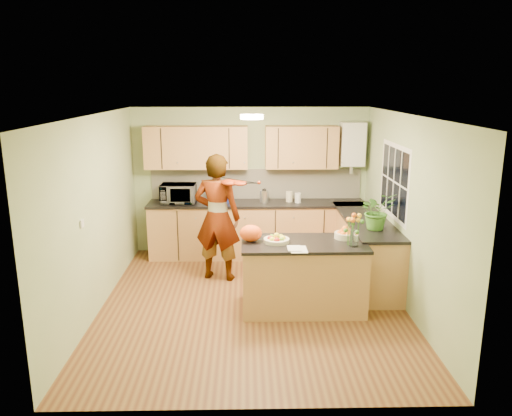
{
  "coord_description": "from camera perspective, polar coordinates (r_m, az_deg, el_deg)",
  "views": [
    {
      "loc": [
        -0.08,
        -6.2,
        2.87
      ],
      "look_at": [
        0.06,
        0.5,
        1.2
      ],
      "focal_mm": 35.0,
      "sensor_mm": 36.0,
      "label": 1
    }
  ],
  "objects": [
    {
      "name": "wall_left",
      "position": [
        6.69,
        -17.82,
        -0.71
      ],
      "size": [
        0.02,
        4.5,
        2.5
      ],
      "primitive_type": "cube",
      "color": "#8DA575",
      "rests_on": "floor"
    },
    {
      "name": "jar_cream",
      "position": [
        8.44,
        3.82,
        1.34
      ],
      "size": [
        0.12,
        0.12,
        0.18
      ],
      "primitive_type": "cylinder",
      "rotation": [
        0.0,
        0.0,
        -0.05
      ],
      "color": "beige",
      "rests_on": "back_counter"
    },
    {
      "name": "potted_plant",
      "position": [
        6.96,
        13.67,
        -0.3
      ],
      "size": [
        0.55,
        0.5,
        0.52
      ],
      "primitive_type": "imported",
      "rotation": [
        0.0,
        0.0,
        0.24
      ],
      "color": "#3D7627",
      "rests_on": "right_counter"
    },
    {
      "name": "right_counter",
      "position": [
        7.66,
        12.35,
        -4.6
      ],
      "size": [
        0.62,
        2.24,
        0.94
      ],
      "color": "#B58148",
      "rests_on": "floor"
    },
    {
      "name": "light_switch",
      "position": [
        6.12,
        -19.27,
        -1.68
      ],
      "size": [
        0.02,
        0.09,
        0.09
      ],
      "primitive_type": "cube",
      "color": "silver",
      "rests_on": "wall_left"
    },
    {
      "name": "papers",
      "position": [
        6.1,
        4.88,
        -4.72
      ],
      "size": [
        0.2,
        0.28,
        0.01
      ],
      "primitive_type": "cube",
      "color": "silver",
      "rests_on": "peninsula_island"
    },
    {
      "name": "fruit_dish",
      "position": [
        6.35,
        2.36,
        -3.53
      ],
      "size": [
        0.33,
        0.33,
        0.11
      ],
      "color": "beige",
      "rests_on": "peninsula_island"
    },
    {
      "name": "peninsula_island",
      "position": [
        6.55,
        5.4,
        -7.69
      ],
      "size": [
        1.59,
        0.82,
        0.91
      ],
      "color": "#B58148",
      "rests_on": "floor"
    },
    {
      "name": "boiler",
      "position": [
        8.54,
        10.94,
        7.18
      ],
      "size": [
        0.4,
        0.3,
        0.86
      ],
      "color": "silver",
      "rests_on": "wall_back"
    },
    {
      "name": "wall_right",
      "position": [
        6.74,
        16.83,
        -0.53
      ],
      "size": [
        0.02,
        4.5,
        2.5
      ],
      "primitive_type": "cube",
      "color": "#8DA575",
      "rests_on": "floor"
    },
    {
      "name": "ceiling_lamp",
      "position": [
        6.52,
        -0.48,
        10.38
      ],
      "size": [
        0.3,
        0.3,
        0.07
      ],
      "color": "#FFEABF",
      "rests_on": "ceiling"
    },
    {
      "name": "wall_back",
      "position": [
        8.61,
        -0.64,
        3.13
      ],
      "size": [
        4.0,
        0.02,
        2.5
      ],
      "primitive_type": "cube",
      "color": "#8DA575",
      "rests_on": "floor"
    },
    {
      "name": "violin",
      "position": [
        7.05,
        -2.99,
        2.94
      ],
      "size": [
        0.71,
        0.62,
        0.18
      ],
      "primitive_type": null,
      "rotation": [
        0.17,
        0.0,
        -0.61
      ],
      "color": "#4A0A04",
      "rests_on": "violinist"
    },
    {
      "name": "upper_cabinets",
      "position": [
        8.35,
        -1.85,
        6.95
      ],
      "size": [
        3.2,
        0.34,
        0.7
      ],
      "color": "#B58148",
      "rests_on": "wall_back"
    },
    {
      "name": "microwave",
      "position": [
        8.42,
        -8.87,
        1.65
      ],
      "size": [
        0.58,
        0.4,
        0.32
      ],
      "primitive_type": "imported",
      "rotation": [
        0.0,
        0.0,
        -0.03
      ],
      "color": "silver",
      "rests_on": "back_counter"
    },
    {
      "name": "jar_white",
      "position": [
        8.37,
        4.81,
        1.16
      ],
      "size": [
        0.11,
        0.11,
        0.16
      ],
      "primitive_type": "cylinder",
      "rotation": [
        0.0,
        0.0,
        -0.09
      ],
      "color": "silver",
      "rests_on": "back_counter"
    },
    {
      "name": "splashback",
      "position": [
        8.6,
        0.03,
        2.79
      ],
      "size": [
        3.6,
        0.02,
        0.52
      ],
      "primitive_type": "cube",
      "color": "silver",
      "rests_on": "back_counter"
    },
    {
      "name": "violinist",
      "position": [
        7.4,
        -4.44,
        -1.09
      ],
      "size": [
        0.79,
        0.62,
        1.9
      ],
      "primitive_type": "imported",
      "rotation": [
        0.0,
        0.0,
        2.88
      ],
      "color": "#E7B68D",
      "rests_on": "floor"
    },
    {
      "name": "flower_vase",
      "position": [
        6.24,
        11.23,
        -1.66
      ],
      "size": [
        0.25,
        0.25,
        0.46
      ],
      "rotation": [
        0.0,
        0.0,
        0.26
      ],
      "color": "silver",
      "rests_on": "peninsula_island"
    },
    {
      "name": "orange_bowl",
      "position": [
        6.6,
        10.11,
        -2.87
      ],
      "size": [
        0.27,
        0.27,
        0.16
      ],
      "color": "beige",
      "rests_on": "peninsula_island"
    },
    {
      "name": "wall_front",
      "position": [
        4.27,
        0.0,
        -8.29
      ],
      "size": [
        4.0,
        0.02,
        2.5
      ],
      "primitive_type": "cube",
      "color": "#8DA575",
      "rests_on": "floor"
    },
    {
      "name": "kettle",
      "position": [
        8.36,
        0.95,
        1.42
      ],
      "size": [
        0.15,
        0.15,
        0.27
      ],
      "rotation": [
        0.0,
        0.0,
        0.19
      ],
      "color": "silver",
      "rests_on": "back_counter"
    },
    {
      "name": "floor",
      "position": [
        6.84,
        -0.41,
        -10.84
      ],
      "size": [
        4.5,
        4.5,
        0.0
      ],
      "primitive_type": "plane",
      "color": "#5C311A",
      "rests_on": "ground"
    },
    {
      "name": "orange_bag",
      "position": [
        6.37,
        -0.6,
        -2.89
      ],
      "size": [
        0.33,
        0.29,
        0.22
      ],
      "primitive_type": "ellipsoid",
      "rotation": [
        0.0,
        0.0,
        0.18
      ],
      "color": "#F54E14",
      "rests_on": "peninsula_island"
    },
    {
      "name": "back_counter",
      "position": [
        8.5,
        0.07,
        -2.41
      ],
      "size": [
        3.64,
        0.62,
        0.94
      ],
      "color": "#B58148",
      "rests_on": "floor"
    },
    {
      "name": "window_right",
      "position": [
        7.24,
        15.51,
        2.96
      ],
      "size": [
        0.01,
        1.3,
        1.05
      ],
      "color": "silver",
      "rests_on": "wall_right"
    },
    {
      "name": "blue_box",
      "position": [
        8.39,
        -4.06,
        1.55
      ],
      "size": [
        0.37,
        0.32,
        0.26
      ],
      "primitive_type": "cube",
      "rotation": [
        0.0,
        0.0,
        -0.29
      ],
      "color": "#202E96",
      "rests_on": "back_counter"
    },
    {
      "name": "ceiling",
      "position": [
        6.22,
        -0.45,
        10.57
      ],
      "size": [
        4.0,
        4.5,
        0.02
      ],
      "primitive_type": "cube",
      "color": "silver",
      "rests_on": "wall_back"
    }
  ]
}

